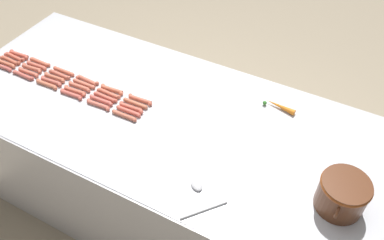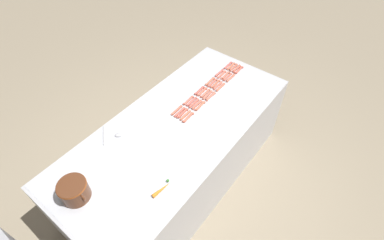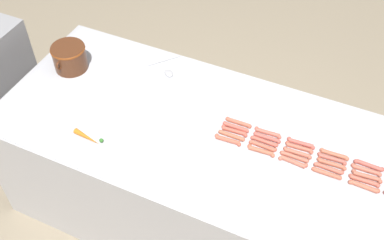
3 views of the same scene
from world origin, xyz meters
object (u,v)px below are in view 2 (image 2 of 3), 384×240
Objects in this scene: hot_dog_10 at (197,105)px; hot_dog_26 at (210,81)px; hot_dog_1 at (231,78)px; hot_dog_13 at (225,75)px; hot_dog_2 at (221,87)px; hot_dog_23 at (180,112)px; hot_dog_27 at (200,90)px; hot_dog_4 at (200,106)px; hot_dog_7 at (228,77)px; hot_dog_18 at (231,66)px; hot_dog_28 at (188,100)px; hot_dog_14 at (215,84)px; carrot at (162,189)px; hot_dog_12 at (234,67)px; hot_dog_0 at (239,70)px; hot_dog_5 at (188,117)px; serving_spoon at (114,135)px; hot_dog_24 at (228,65)px; hot_dog_16 at (194,103)px; hot_dog_29 at (177,110)px; hot_dog_17 at (183,113)px; hot_dog_11 at (185,115)px; hot_dog_25 at (219,73)px; hot_dog_9 at (208,95)px; hot_dog_8 at (218,86)px; hot_dog_20 at (212,83)px; hot_dog_21 at (202,92)px; hot_dog_22 at (192,102)px; hot_dog_3 at (211,96)px; hot_dog_15 at (205,93)px; bean_pot at (74,190)px; hot_dog_6 at (237,69)px; hot_dog_19 at (222,74)px.

hot_dog_26 is at bearing -74.05° from hot_dog_10.
hot_dog_13 is at bearing -0.74° from hot_dog_1.
hot_dog_23 is at bearing 79.18° from hot_dog_2.
hot_dog_10 and hot_dog_27 have the same top height.
hot_dog_7 is (0.03, -0.54, 0.00)m from hot_dog_4.
hot_dog_28 is (0.03, 0.73, 0.00)m from hot_dog_18.
carrot is (-0.38, 1.25, 0.00)m from hot_dog_14.
hot_dog_13 is (-0.01, 0.17, 0.00)m from hot_dog_12.
hot_dog_0 is at bearing -96.44° from hot_dog_23.
serving_spoon is at bearing 55.51° from hot_dog_5.
hot_dog_0 and hot_dog_24 have the same top height.
hot_dog_29 is (0.07, 0.18, 0.00)m from hot_dog_16.
hot_dog_1 is 0.73m from hot_dog_17.
hot_dog_5 is (-0.00, 0.73, 0.00)m from hot_dog_1.
hot_dog_25 is (0.11, -0.72, 0.00)m from hot_dog_11.
hot_dog_16 is at bearing 84.56° from hot_dog_0.
hot_dog_11 is (0.04, -0.01, 0.00)m from hot_dog_5.
hot_dog_9 is at bearing -110.70° from serving_spoon.
hot_dog_24 is at bearing -73.55° from hot_dog_8.
hot_dog_2 is at bearing 178.67° from hot_dog_20.
hot_dog_17 is 1.00× the size of hot_dog_25.
hot_dog_11 is at bearing 89.97° from hot_dog_7.
hot_dog_9 is 1.00× the size of hot_dog_21.
hot_dog_22 is at bearing 95.94° from hot_dog_26.
hot_dog_26 is at bearing 52.32° from hot_dog_1.
hot_dog_7 and hot_dog_29 have the same top height.
hot_dog_29 is at bearing 68.56° from hot_dog_3.
hot_dog_10 is at bearing -68.71° from carrot.
hot_dog_15 is at bearing 82.98° from hot_dog_0.
hot_dog_22 is at bearing -90.17° from hot_dog_23.
hot_dog_10 is 1.00× the size of hot_dog_26.
hot_dog_27 is (0.07, 0.37, 0.00)m from hot_dog_13.
hot_dog_12 is (0.04, -0.90, 0.00)m from hot_dog_11.
hot_dog_11 is at bearing 87.88° from hot_dog_0.
hot_dog_18 is (0.04, -0.18, 0.00)m from hot_dog_13.
hot_dog_10 is 0.19m from hot_dog_15.
hot_dog_11 is at bearing 101.41° from hot_dog_21.
hot_dog_0 is at bearing -104.59° from hot_dog_27.
hot_dog_5 and hot_dog_24 have the same top height.
bean_pot reaches higher than hot_dog_20.
serving_spoon is (0.39, 0.76, -0.00)m from hot_dog_4.
bean_pot is (0.01, 1.49, 0.08)m from hot_dog_27.
hot_dog_6 is 1.00× the size of hot_dog_17.
hot_dog_10 is (0.04, -0.19, 0.00)m from hot_dog_5.
hot_dog_19 and hot_dog_23 have the same top height.
hot_dog_13 is 0.18m from hot_dog_18.
hot_dog_13 is 1.00× the size of hot_dog_28.
hot_dog_25 is 1.00× the size of hot_dog_27.
hot_dog_16 is at bearing 170.77° from hot_dog_22.
hot_dog_29 is at bearing 84.13° from hot_dog_13.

